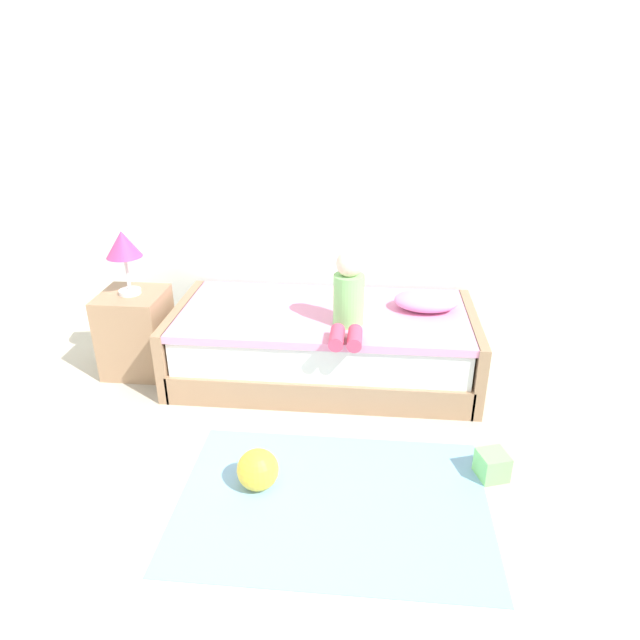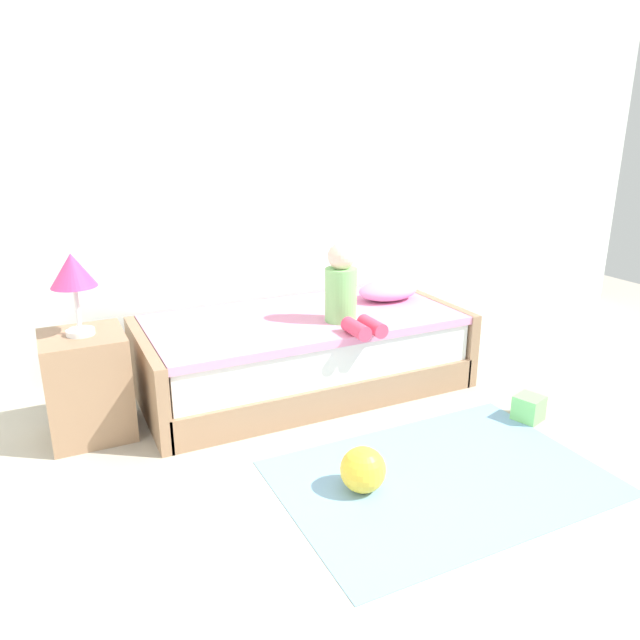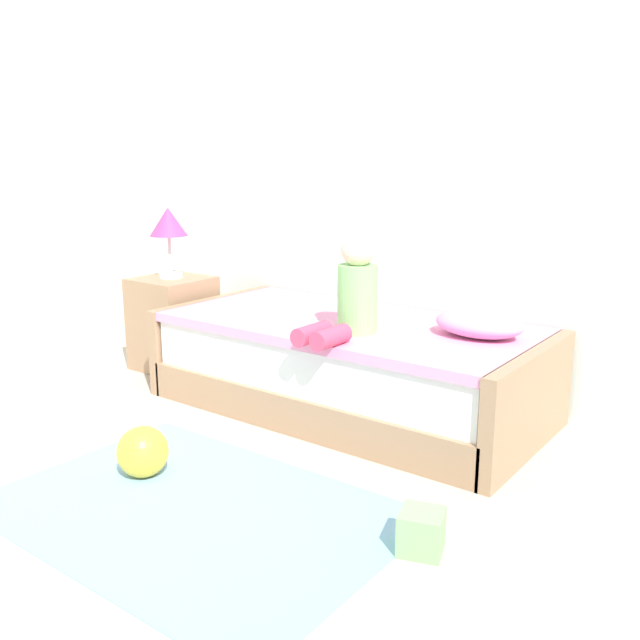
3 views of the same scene
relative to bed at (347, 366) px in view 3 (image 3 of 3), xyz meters
The scene contains 9 objects.
wall_rear 1.35m from the bed, 99.49° to the left, with size 7.20×0.10×2.90m, color silver.
bed is the anchor object (origin of this frame).
nightstand 1.35m from the bed, behind, with size 0.44×0.44×0.60m, color #997556.
table_lamp 1.52m from the bed, behind, with size 0.24×0.24×0.45m.
child_figure 0.54m from the bed, 51.79° to the right, with size 0.20×0.51×0.50m.
pillow 0.78m from the bed, ahead, with size 0.44×0.30×0.13m, color #EA8CC6.
toy_ball 1.24m from the bed, 101.13° to the right, with size 0.22×0.22×0.22m, color yellow.
area_rug 1.33m from the bed, 82.71° to the right, with size 1.60×1.10×0.01m, color #7AA8CC.
toy_block 1.45m from the bed, 44.96° to the right, with size 0.15×0.15×0.15m, color #7FD872.
Camera 3 is at (2.13, -0.97, 1.35)m, focal length 38.55 mm.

